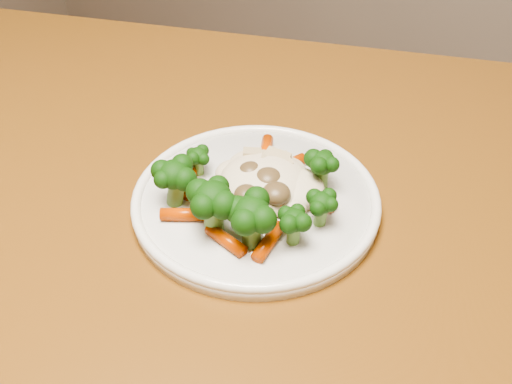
# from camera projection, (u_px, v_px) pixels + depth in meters

# --- Properties ---
(dining_table) EXTENTS (1.50, 1.25, 0.75)m
(dining_table) POSITION_uv_depth(u_px,v_px,m) (192.00, 316.00, 0.64)
(dining_table) COLOR brown
(dining_table) RESTS_ON ground
(plate) EXTENTS (0.24, 0.24, 0.01)m
(plate) POSITION_uv_depth(u_px,v_px,m) (256.00, 203.00, 0.62)
(plate) COLOR white
(plate) RESTS_ON dining_table
(meal) EXTENTS (0.17, 0.17, 0.05)m
(meal) POSITION_uv_depth(u_px,v_px,m) (251.00, 191.00, 0.59)
(meal) COLOR beige
(meal) RESTS_ON plate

